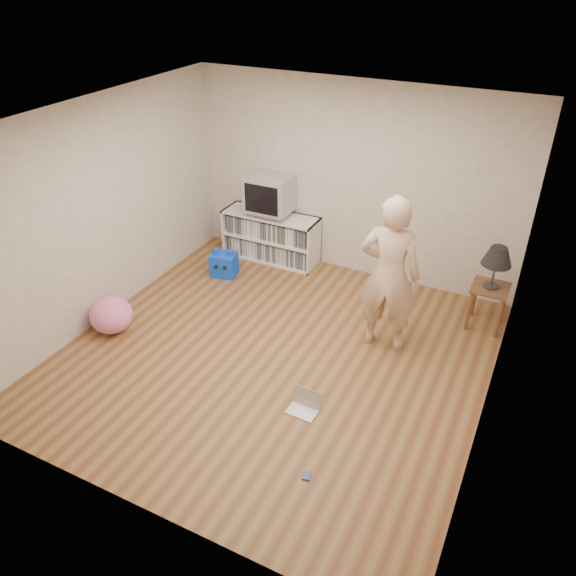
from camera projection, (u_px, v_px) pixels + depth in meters
The scene contains 13 objects.
ground at pixel (274, 356), 6.30m from camera, with size 4.50×4.50×0.00m, color brown.
walls at pixel (273, 253), 5.62m from camera, with size 4.52×4.52×2.60m.
ceiling at pixel (270, 123), 4.94m from camera, with size 4.50×4.50×0.01m, color white.
media_unit at pixel (272, 236), 8.09m from camera, with size 1.40×0.45×0.70m.
dvd_deck at pixel (271, 212), 7.88m from camera, with size 0.45×0.35×0.07m, color gray.
crt_tv at pixel (270, 193), 7.73m from camera, with size 0.60×0.53×0.50m.
side_table at pixel (489, 296), 6.59m from camera, with size 0.42×0.42×0.55m.
table_lamp at pixel (497, 257), 6.31m from camera, with size 0.34×0.34×0.52m.
person at pixel (389, 275), 6.02m from camera, with size 0.67×0.44×1.83m, color beige.
laptop at pixel (305, 405), 5.55m from camera, with size 0.30×0.25×0.20m.
playing_cards at pixel (306, 476), 4.86m from camera, with size 0.07×0.09×0.02m, color #4754BE.
plush_blue at pixel (224, 264), 7.76m from camera, with size 0.39×0.34×0.40m.
plush_pink at pixel (111, 315), 6.61m from camera, with size 0.50×0.50×0.43m, color pink.
Camera 1 is at (2.36, -4.38, 3.94)m, focal length 35.00 mm.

